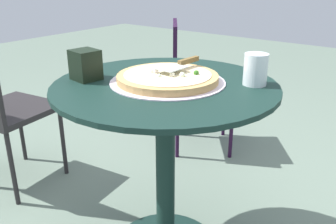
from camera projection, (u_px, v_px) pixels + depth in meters
patio_table at (165, 139)px, 1.40m from camera, size 0.81×0.81×0.75m
pizza_on_tray at (168, 78)px, 1.32m from camera, size 0.42×0.42×0.05m
pizza_server at (180, 64)px, 1.36m from camera, size 0.21×0.09×0.02m
drinking_cup at (256, 69)px, 1.28m from camera, size 0.08×0.08×0.11m
napkin_dispenser at (85, 65)px, 1.34m from camera, size 0.10×0.11×0.11m
patio_chair_near at (193, 75)px, 2.35m from camera, size 0.56×0.56×0.83m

